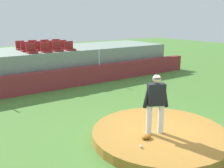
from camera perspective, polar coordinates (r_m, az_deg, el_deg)
The scene contains 20 objects.
ground_plane at distance 7.90m, azimuth 10.52°, elevation -11.96°, with size 60.00×60.00×0.00m, color #487930.
pitchers_mound at distance 7.84m, azimuth 10.56°, elevation -11.05°, with size 3.99×3.99×0.28m, color #A7722D.
pitcher at distance 7.23m, azimuth 9.76°, elevation -3.39°, with size 0.72×0.45×1.75m.
baseball at distance 6.75m, azimuth 6.47°, elevation -13.63°, with size 0.07×0.07×0.07m, color white.
fielding_glove at distance 7.21m, azimuth 7.66°, elevation -11.59°, with size 0.30×0.20×0.11m, color #8F5517.
brick_barrier at distance 13.28m, azimuth -11.38°, elevation 1.09°, with size 17.85×0.40×0.97m, color maroon.
fence_post_right at distance 14.19m, azimuth -2.86°, elevation 5.94°, with size 0.06×0.06×0.85m, color silver.
bleacher_platform at distance 15.45m, azimuth -15.20°, elevation 4.24°, with size 15.80×4.02×1.77m, color gray.
stadium_chair_0 at distance 13.59m, azimuth -17.48°, elevation 7.20°, with size 0.48×0.44×0.50m.
stadium_chair_1 at distance 13.79m, azimuth -14.53°, elevation 7.50°, with size 0.48×0.44×0.50m.
stadium_chair_2 at distance 14.07m, azimuth -12.11°, elevation 7.77°, with size 0.48×0.44×0.50m.
stadium_chair_3 at distance 14.34m, azimuth -9.41°, elevation 8.01°, with size 0.48×0.44×0.50m.
stadium_chair_4 at distance 14.41m, azimuth -18.66°, elevation 7.48°, with size 0.48×0.44×0.50m.
stadium_chair_5 at distance 14.64m, azimuth -15.85°, elevation 7.79°, with size 0.48×0.44×0.50m.
stadium_chair_6 at distance 14.92m, azimuth -13.45°, elevation 8.05°, with size 0.48×0.44×0.50m.
stadium_chair_7 at distance 15.17m, azimuth -10.82°, elevation 8.29°, with size 0.48×0.44×0.50m.
stadium_chair_8 at distance 15.32m, azimuth -19.66°, elevation 7.77°, with size 0.48×0.44×0.50m.
stadium_chair_9 at distance 15.51m, azimuth -17.17°, elevation 8.04°, with size 0.48×0.44×0.50m.
stadium_chair_10 at distance 15.71m, azimuth -14.60°, elevation 8.29°, with size 0.48×0.44×0.50m.
stadium_chair_11 at distance 15.98m, azimuth -12.19°, elevation 8.52°, with size 0.48×0.44×0.50m.
Camera 1 is at (-5.16, -4.87, 3.47)m, focal length 41.04 mm.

